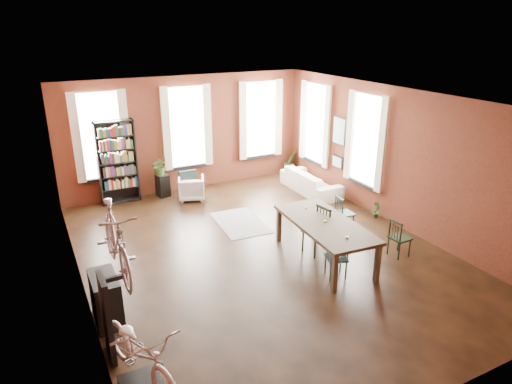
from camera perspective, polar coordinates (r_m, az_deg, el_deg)
room at (r=9.48m, az=0.32°, el=5.81°), size 9.00×9.04×3.22m
dining_table at (r=9.31m, az=8.50°, el=-6.06°), size 1.26×2.49×0.82m
dining_chair_a at (r=8.75m, az=10.00°, el=-8.06°), size 0.47×0.47×0.81m
dining_chair_b at (r=9.52m, az=7.50°, el=-4.86°), size 0.52×0.52×0.98m
dining_chair_c at (r=9.81m, az=17.54°, el=-5.46°), size 0.39×0.39×0.80m
dining_chair_d at (r=10.69m, az=11.00°, el=-2.62°), size 0.41×0.41×0.82m
bookshelf at (r=12.46m, az=-16.96°, el=3.59°), size 1.00×0.32×2.20m
white_armchair at (r=12.45m, az=-8.08°, el=0.63°), size 0.85×0.82×0.69m
cream_sofa at (r=12.94m, az=6.88°, el=1.74°), size 0.61×2.08×0.81m
striped_rug at (r=11.00m, az=-2.01°, el=-3.84°), size 1.16×1.74×0.01m
bike_wall_rack at (r=6.94m, az=-18.15°, el=-14.79°), size 0.16×0.60×1.30m
console_table at (r=7.84m, az=-18.24°, el=-12.57°), size 0.40×0.80×0.80m
plant_stand at (r=12.81m, az=-11.57°, el=0.80°), size 0.37×0.37×0.62m
plant_by_sofa at (r=14.54m, az=4.29°, el=2.96°), size 0.52×0.79×0.33m
plant_small at (r=11.65m, az=14.74°, el=-2.73°), size 0.35×0.48×0.15m
bicycle_floor at (r=6.04m, az=-14.60°, el=-15.75°), size 0.84×1.06×1.76m
bicycle_hung at (r=6.26m, az=-17.39°, el=-3.15°), size 0.47×1.00×1.66m
plant_on_stand at (r=12.64m, az=-11.90°, el=2.96°), size 0.61×0.64×0.40m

